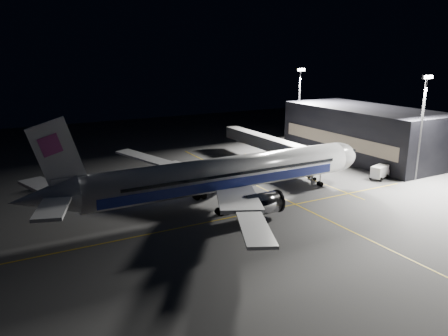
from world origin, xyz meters
TOP-DOWN VIEW (x-y plane):
  - ground at (0.00, 0.00)m, footprint 200.00×200.00m
  - guide_line_main at (10.00, 0.00)m, footprint 0.25×80.00m
  - guide_line_cross at (0.00, -6.00)m, footprint 70.00×0.25m
  - guide_line_side at (22.00, 10.00)m, footprint 0.25×40.00m
  - airliner at (-1.08, 0.00)m, footprint 61.48×54.22m
  - terminal at (45.98, 14.00)m, footprint 18.12×40.00m
  - jet_bridge at (22.00, 18.06)m, footprint 3.60×34.40m
  - floodlight_mast_north at (40.00, 31.99)m, footprint 2.40×0.68m
  - floodlight_mast_south at (40.00, -6.01)m, footprint 2.40×0.67m
  - service_truck at (34.68, -1.84)m, footprint 5.74×3.68m
  - baggage_tug at (-3.74, 20.73)m, footprint 3.07×2.71m
  - safety_cone_a at (1.71, 6.26)m, footprint 0.40×0.40m
  - safety_cone_b at (3.99, 4.00)m, footprint 0.40×0.40m
  - safety_cone_c at (-4.26, 9.07)m, footprint 0.37×0.37m

SIDE VIEW (x-z plane):
  - ground at x=0.00m, z-range 0.00..0.00m
  - guide_line_main at x=10.00m, z-range 0.00..0.01m
  - guide_line_cross at x=0.00m, z-range 0.00..0.01m
  - guide_line_side at x=22.00m, z-range 0.00..0.01m
  - safety_cone_c at x=-4.26m, z-range 0.00..0.56m
  - safety_cone_b at x=3.99m, z-range 0.00..0.60m
  - safety_cone_a at x=1.71m, z-range 0.00..0.60m
  - baggage_tug at x=-3.74m, z-range -0.07..1.82m
  - service_truck at x=34.68m, z-range 0.10..2.84m
  - jet_bridge at x=22.00m, z-range 1.43..7.73m
  - airliner at x=-1.08m, z-range -3.16..13.48m
  - terminal at x=45.98m, z-range 0.00..12.00m
  - floodlight_mast_north at x=40.00m, z-range 2.02..22.72m
  - floodlight_mast_south at x=40.00m, z-range 2.02..22.72m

